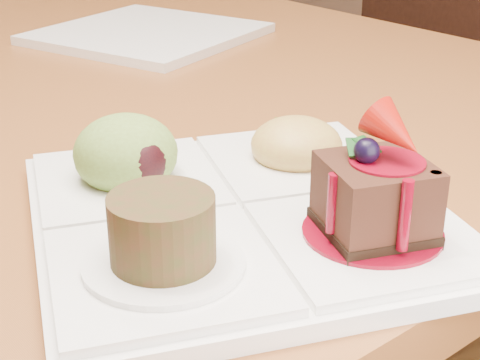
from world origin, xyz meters
TOP-DOWN VIEW (x-y plane):
  - chair_right at (0.86, -0.11)m, footprint 0.44×0.44m
  - sampler_plate at (-0.09, -0.75)m, footprint 0.36×0.36m
  - second_plate at (0.16, -0.24)m, footprint 0.32×0.32m

SIDE VIEW (x-z plane):
  - chair_right at x=0.86m, z-range 0.06..0.92m
  - second_plate at x=0.16m, z-range 0.75..0.76m
  - sampler_plate at x=-0.09m, z-range 0.72..0.82m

